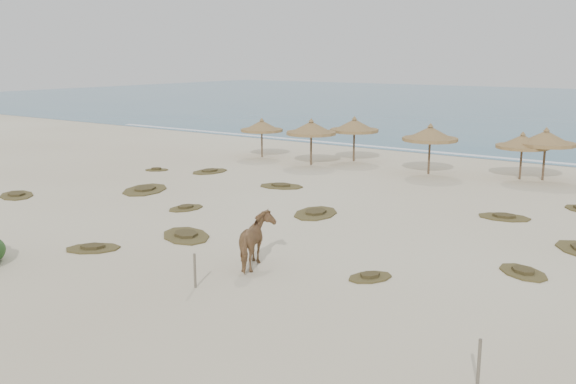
% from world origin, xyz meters
% --- Properties ---
extents(ground, '(160.00, 160.00, 0.00)m').
position_xyz_m(ground, '(0.00, 0.00, 0.00)').
color(ground, beige).
rests_on(ground, ground).
extents(foam_line, '(70.00, 0.60, 0.01)m').
position_xyz_m(foam_line, '(0.00, 26.00, 0.00)').
color(foam_line, silver).
rests_on(foam_line, ground).
extents(palapa_0, '(3.69, 3.69, 2.64)m').
position_xyz_m(palapa_0, '(-11.55, 17.27, 2.05)').
color(palapa_0, brown).
rests_on(palapa_0, ground).
extents(palapa_1, '(3.35, 3.35, 2.91)m').
position_xyz_m(palapa_1, '(-5.64, 19.29, 2.26)').
color(palapa_1, brown).
rests_on(palapa_1, ground).
extents(palapa_2, '(3.42, 3.42, 2.91)m').
position_xyz_m(palapa_2, '(-7.12, 16.51, 2.26)').
color(palapa_2, brown).
rests_on(palapa_2, ground).
extents(palapa_3, '(3.69, 3.69, 2.94)m').
position_xyz_m(palapa_3, '(0.14, 17.77, 2.28)').
color(palapa_3, brown).
rests_on(palapa_3, ground).
extents(palapa_4, '(3.64, 3.64, 2.65)m').
position_xyz_m(palapa_4, '(4.91, 19.12, 2.06)').
color(palapa_4, brown).
rests_on(palapa_4, ground).
extents(palapa_5, '(3.90, 3.90, 2.92)m').
position_xyz_m(palapa_5, '(6.00, 19.61, 2.26)').
color(palapa_5, brown).
rests_on(palapa_5, ground).
extents(horse, '(1.72, 2.25, 1.73)m').
position_xyz_m(horse, '(2.28, -1.04, 0.86)').
color(horse, '#906141').
rests_on(horse, ground).
extents(fence_post_near, '(0.10, 0.10, 1.04)m').
position_xyz_m(fence_post_near, '(1.95, -3.55, 0.52)').
color(fence_post_near, '#6D6452').
rests_on(fence_post_near, ground).
extents(fence_post_far, '(0.08, 0.08, 1.01)m').
position_xyz_m(fence_post_far, '(10.66, -4.34, 0.51)').
color(fence_post_far, '#6D6452').
rests_on(fence_post_far, ground).
extents(scrub_0, '(2.80, 2.46, 0.16)m').
position_xyz_m(scrub_0, '(-13.84, 0.67, 0.05)').
color(scrub_0, brown).
rests_on(scrub_0, ground).
extents(scrub_1, '(3.18, 3.69, 0.16)m').
position_xyz_m(scrub_1, '(-9.73, 5.17, 0.05)').
color(scrub_1, brown).
rests_on(scrub_1, ground).
extents(scrub_2, '(1.35, 1.85, 0.16)m').
position_xyz_m(scrub_2, '(-5.24, 3.47, 0.05)').
color(scrub_2, brown).
rests_on(scrub_2, ground).
extents(scrub_3, '(2.30, 3.00, 0.16)m').
position_xyz_m(scrub_3, '(0.00, 5.99, 0.05)').
color(scrub_3, brown).
rests_on(scrub_3, ground).
extents(scrub_4, '(2.18, 2.06, 0.16)m').
position_xyz_m(scrub_4, '(9.47, 3.28, 0.05)').
color(scrub_4, brown).
rests_on(scrub_4, ground).
extents(scrub_6, '(1.82, 2.53, 0.16)m').
position_xyz_m(scrub_6, '(-10.57, 10.97, 0.05)').
color(scrub_6, brown).
rests_on(scrub_6, ground).
extents(scrub_7, '(2.38, 1.77, 0.16)m').
position_xyz_m(scrub_7, '(6.85, 9.99, 0.05)').
color(scrub_7, brown).
rests_on(scrub_7, ground).
extents(scrub_8, '(1.64, 1.55, 0.16)m').
position_xyz_m(scrub_8, '(-13.52, 9.55, 0.05)').
color(scrub_8, brown).
rests_on(scrub_8, ground).
extents(scrub_9, '(3.07, 2.75, 0.16)m').
position_xyz_m(scrub_9, '(-2.10, 0.23, 0.05)').
color(scrub_9, brown).
rests_on(scrub_9, ground).
extents(scrub_11, '(2.27, 2.20, 0.16)m').
position_xyz_m(scrub_11, '(-3.64, -2.84, 0.05)').
color(scrub_11, brown).
rests_on(scrub_11, ground).
extents(scrub_12, '(1.53, 1.76, 0.16)m').
position_xyz_m(scrub_12, '(5.77, 0.13, 0.05)').
color(scrub_12, brown).
rests_on(scrub_12, ground).
extents(scrub_13, '(2.68, 2.12, 0.16)m').
position_xyz_m(scrub_13, '(-4.63, 9.88, 0.05)').
color(scrub_13, brown).
rests_on(scrub_13, ground).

